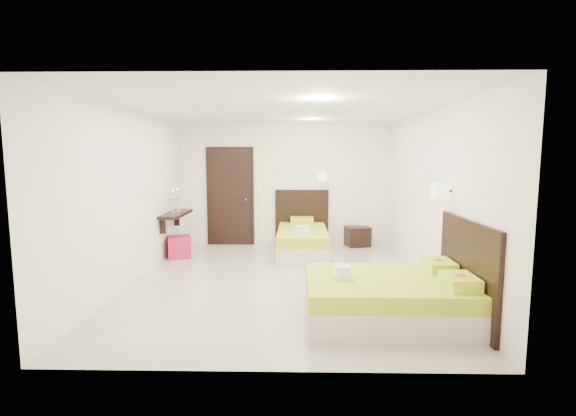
{
  "coord_description": "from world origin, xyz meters",
  "views": [
    {
      "loc": [
        0.23,
        -6.26,
        1.9
      ],
      "look_at": [
        0.1,
        0.3,
        1.1
      ],
      "focal_mm": 26.0,
      "sensor_mm": 36.0,
      "label": 1
    }
  ],
  "objects_px": {
    "bed_single": "(302,239)",
    "ottoman": "(179,247)",
    "nightstand": "(357,236)",
    "bed_double": "(394,295)"
  },
  "relations": [
    {
      "from": "bed_single",
      "to": "nightstand",
      "type": "relative_size",
      "value": 4.06
    },
    {
      "from": "bed_double",
      "to": "ottoman",
      "type": "bearing_deg",
      "value": 138.7
    },
    {
      "from": "bed_double",
      "to": "ottoman",
      "type": "xyz_separation_m",
      "value": [
        -3.38,
        2.97,
        -0.08
      ]
    },
    {
      "from": "bed_single",
      "to": "bed_double",
      "type": "bearing_deg",
      "value": -72.97
    },
    {
      "from": "bed_double",
      "to": "nightstand",
      "type": "distance_m",
      "value": 4.08
    },
    {
      "from": "bed_single",
      "to": "ottoman",
      "type": "height_order",
      "value": "bed_single"
    },
    {
      "from": "nightstand",
      "to": "ottoman",
      "type": "relative_size",
      "value": 1.15
    },
    {
      "from": "nightstand",
      "to": "ottoman",
      "type": "height_order",
      "value": "nightstand"
    },
    {
      "from": "ottoman",
      "to": "bed_double",
      "type": "bearing_deg",
      "value": -41.3
    },
    {
      "from": "bed_single",
      "to": "ottoman",
      "type": "distance_m",
      "value": 2.38
    }
  ]
}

